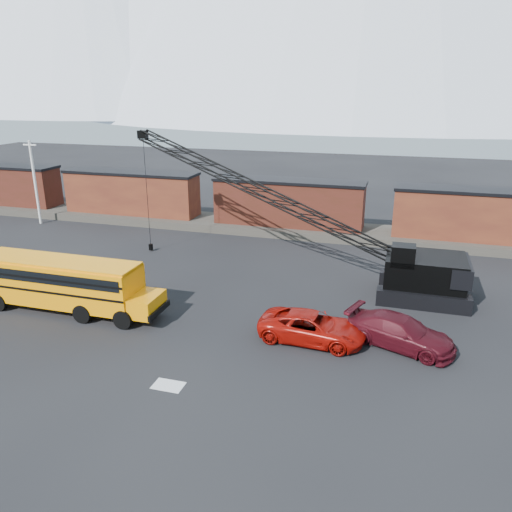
{
  "coord_description": "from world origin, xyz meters",
  "views": [
    {
      "loc": [
        9.81,
        -21.45,
        12.8
      ],
      "look_at": [
        1.64,
        6.06,
        3.0
      ],
      "focal_mm": 35.0,
      "sensor_mm": 36.0,
      "label": 1
    }
  ],
  "objects": [
    {
      "name": "red_pickup",
      "position": [
        5.93,
        2.02,
        0.78
      ],
      "size": [
        5.73,
        2.87,
        1.56
      ],
      "primitive_type": "imported",
      "rotation": [
        0.0,
        0.0,
        1.52
      ],
      "color": "#9F0E07",
      "rests_on": "ground"
    },
    {
      "name": "school_bus",
      "position": [
        -8.83,
        1.55,
        1.79
      ],
      "size": [
        11.65,
        2.65,
        3.19
      ],
      "color": "orange",
      "rests_on": "ground"
    },
    {
      "name": "boxcar_west_far",
      "position": [
        -32.0,
        22.0,
        2.76
      ],
      "size": [
        13.7,
        3.1,
        4.17
      ],
      "color": "#4B1C15",
      "rests_on": "gravel_berm"
    },
    {
      "name": "boxcar_east_near",
      "position": [
        16.0,
        22.0,
        2.76
      ],
      "size": [
        13.7,
        3.1,
        4.17
      ],
      "color": "#4D1E16",
      "rests_on": "gravel_berm"
    },
    {
      "name": "ground",
      "position": [
        0.0,
        0.0,
        0.0
      ],
      "size": [
        160.0,
        160.0,
        0.0
      ],
      "primitive_type": "plane",
      "color": "black",
      "rests_on": "ground"
    },
    {
      "name": "maroon_suv",
      "position": [
        10.39,
        2.71,
        0.81
      ],
      "size": [
        6.05,
        4.06,
        1.63
      ],
      "primitive_type": "imported",
      "rotation": [
        0.0,
        0.0,
        1.22
      ],
      "color": "#430C14",
      "rests_on": "ground"
    },
    {
      "name": "boxcar_mid",
      "position": [
        0.0,
        22.0,
        2.76
      ],
      "size": [
        13.7,
        3.1,
        4.17
      ],
      "color": "#4B1C15",
      "rests_on": "gravel_berm"
    },
    {
      "name": "snow_patch",
      "position": [
        0.5,
        -4.0,
        0.01
      ],
      "size": [
        1.4,
        0.9,
        0.02
      ],
      "primitive_type": "cube",
      "color": "silver",
      "rests_on": "ground"
    },
    {
      "name": "boxcar_west_near",
      "position": [
        -16.0,
        22.0,
        2.76
      ],
      "size": [
        13.7,
        3.1,
        4.17
      ],
      "color": "#4D1E16",
      "rests_on": "gravel_berm"
    },
    {
      "name": "crawler_crane",
      "position": [
        0.8,
        11.43,
        5.66
      ],
      "size": [
        24.34,
        6.25,
        9.82
      ],
      "color": "black",
      "rests_on": "ground"
    },
    {
      "name": "gravel_berm",
      "position": [
        0.0,
        22.0,
        0.35
      ],
      "size": [
        120.0,
        5.0,
        0.7
      ],
      "primitive_type": "cube",
      "color": "#4B453D",
      "rests_on": "ground"
    },
    {
      "name": "utility_pole",
      "position": [
        -24.0,
        18.0,
        4.15
      ],
      "size": [
        1.4,
        0.24,
        8.0
      ],
      "color": "silver",
      "rests_on": "ground"
    }
  ]
}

